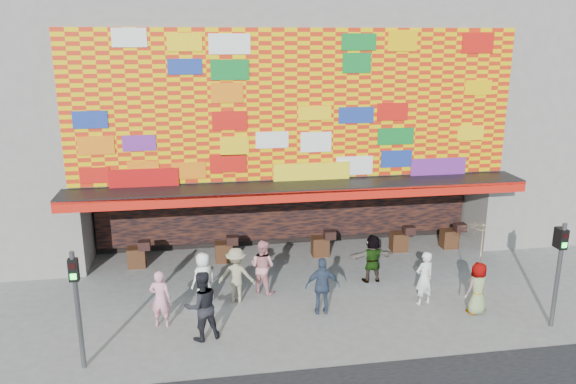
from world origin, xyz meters
name	(u,v)px	position (x,y,z in m)	size (l,w,h in m)	color
ground	(320,317)	(0.00, 0.00, 0.00)	(90.00, 90.00, 0.00)	slate
shop_building	(278,101)	(0.00, 8.18, 5.23)	(15.20, 9.40, 10.00)	gray
signal_left	(77,297)	(-6.20, -1.50, 1.86)	(0.22, 0.20, 3.00)	#59595B
signal_right	(559,264)	(6.20, -1.50, 1.86)	(0.22, 0.20, 3.00)	#59595B
ped_a	(204,278)	(-3.25, 1.54, 0.78)	(0.76, 0.50, 1.57)	white
ped_b	(160,299)	(-4.44, 0.26, 0.82)	(0.60, 0.39, 1.64)	pink
ped_c	(202,306)	(-3.33, -0.61, 0.95)	(0.92, 0.72, 1.90)	black
ped_d	(236,275)	(-2.27, 1.42, 0.85)	(1.10, 0.63, 1.70)	gray
ped_e	(323,286)	(0.10, 0.25, 0.85)	(1.00, 0.42, 1.70)	#334259
ped_f	(372,258)	(2.18, 2.15, 0.80)	(1.48, 0.47, 1.59)	gray
ped_g	(478,288)	(4.50, -0.44, 0.77)	(0.76, 0.49, 1.55)	gray
ped_h	(424,278)	(3.22, 0.35, 0.83)	(0.60, 0.40, 1.65)	silver
ped_i	(263,267)	(-1.43, 1.92, 0.85)	(0.83, 0.65, 1.71)	pink
parasol	(482,241)	(4.50, -0.44, 2.22)	(1.39, 1.41, 1.99)	#F9DA9D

